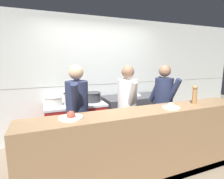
# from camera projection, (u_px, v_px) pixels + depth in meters

# --- Properties ---
(ground_plane) EXTENTS (14.00, 14.00, 0.00)m
(ground_plane) POSITION_uv_depth(u_px,v_px,m) (127.00, 169.00, 2.73)
(ground_plane) COLOR #7F705B
(wall_back_tiled) EXTENTS (8.00, 0.06, 2.60)m
(wall_back_tiled) POSITION_uv_depth(u_px,v_px,m) (97.00, 78.00, 3.89)
(wall_back_tiled) COLOR silver
(wall_back_tiled) RESTS_ON ground_plane
(oven_range) EXTENTS (1.14, 0.71, 0.87)m
(oven_range) POSITION_uv_depth(u_px,v_px,m) (75.00, 124.00, 3.45)
(oven_range) COLOR maroon
(oven_range) RESTS_ON ground_plane
(prep_counter) EXTENTS (1.36, 0.65, 0.90)m
(prep_counter) POSITION_uv_depth(u_px,v_px,m) (134.00, 116.00, 3.93)
(prep_counter) COLOR #38383D
(prep_counter) RESTS_ON ground_plane
(pass_counter) EXTENTS (3.24, 0.45, 1.02)m
(pass_counter) POSITION_uv_depth(u_px,v_px,m) (145.00, 146.00, 2.44)
(pass_counter) COLOR #93704C
(pass_counter) RESTS_ON ground_plane
(stock_pot) EXTENTS (0.32, 0.32, 0.17)m
(stock_pot) POSITION_uv_depth(u_px,v_px,m) (54.00, 101.00, 3.18)
(stock_pot) COLOR beige
(stock_pot) RESTS_ON oven_range
(sauce_pot) EXTENTS (0.34, 0.34, 0.20)m
(sauce_pot) POSITION_uv_depth(u_px,v_px,m) (72.00, 98.00, 3.33)
(sauce_pot) COLOR beige
(sauce_pot) RESTS_ON oven_range
(braising_pot) EXTENTS (0.35, 0.35, 0.19)m
(braising_pot) POSITION_uv_depth(u_px,v_px,m) (92.00, 97.00, 3.49)
(braising_pot) COLOR #2D2D33
(braising_pot) RESTS_ON oven_range
(mixing_bowl_steel) EXTENTS (0.26, 0.26, 0.08)m
(mixing_bowl_steel) POSITION_uv_depth(u_px,v_px,m) (136.00, 93.00, 3.93)
(mixing_bowl_steel) COLOR #B7BABF
(mixing_bowl_steel) RESTS_ON prep_counter
(plated_dish_main) EXTENTS (0.28, 0.28, 0.10)m
(plated_dish_main) POSITION_uv_depth(u_px,v_px,m) (71.00, 117.00, 2.02)
(plated_dish_main) COLOR white
(plated_dish_main) RESTS_ON pass_counter
(plated_dish_appetiser) EXTENTS (0.25, 0.25, 0.09)m
(plated_dish_appetiser) POSITION_uv_depth(u_px,v_px,m) (171.00, 107.00, 2.45)
(plated_dish_appetiser) COLOR white
(plated_dish_appetiser) RESTS_ON pass_counter
(pepper_mill) EXTENTS (0.07, 0.07, 0.29)m
(pepper_mill) POSITION_uv_depth(u_px,v_px,m) (195.00, 94.00, 2.67)
(pepper_mill) COLOR #AD7A47
(pepper_mill) RESTS_ON pass_counter
(chef_head_cook) EXTENTS (0.41, 0.70, 1.62)m
(chef_head_cook) POSITION_uv_depth(u_px,v_px,m) (77.00, 113.00, 2.61)
(chef_head_cook) COLOR black
(chef_head_cook) RESTS_ON ground_plane
(chef_sous) EXTENTS (0.36, 0.70, 1.60)m
(chef_sous) POSITION_uv_depth(u_px,v_px,m) (127.00, 107.00, 2.97)
(chef_sous) COLOR black
(chef_sous) RESTS_ON ground_plane
(chef_line) EXTENTS (0.39, 0.70, 1.60)m
(chef_line) POSITION_uv_depth(u_px,v_px,m) (163.00, 104.00, 3.22)
(chef_line) COLOR black
(chef_line) RESTS_ON ground_plane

